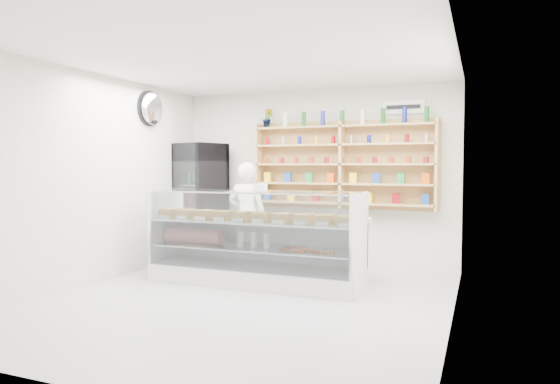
% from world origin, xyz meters
% --- Properties ---
extents(room, '(5.00, 5.00, 5.00)m').
position_xyz_m(room, '(0.00, 0.00, 1.40)').
color(room, '#ACABB0').
rests_on(room, ground).
extents(display_counter, '(2.86, 0.86, 1.25)m').
position_xyz_m(display_counter, '(-0.28, 0.86, 0.35)').
color(display_counter, white).
rests_on(display_counter, floor).
extents(shop_worker, '(0.62, 0.43, 1.63)m').
position_xyz_m(shop_worker, '(-0.75, 1.57, 0.81)').
color(shop_worker, silver).
rests_on(shop_worker, floor).
extents(drinks_cooler, '(0.87, 0.86, 1.95)m').
position_xyz_m(drinks_cooler, '(-1.85, 2.04, 0.98)').
color(drinks_cooler, black).
rests_on(drinks_cooler, floor).
extents(wall_shelving, '(2.84, 0.28, 1.33)m').
position_xyz_m(wall_shelving, '(0.50, 2.34, 1.59)').
color(wall_shelving, tan).
rests_on(wall_shelving, back_wall).
extents(potted_plant, '(0.19, 0.16, 0.31)m').
position_xyz_m(potted_plant, '(-0.75, 2.34, 2.35)').
color(potted_plant, '#1E6626').
rests_on(potted_plant, wall_shelving).
extents(security_mirror, '(0.15, 0.50, 0.50)m').
position_xyz_m(security_mirror, '(-2.17, 1.20, 2.45)').
color(security_mirror, silver).
rests_on(security_mirror, left_wall).
extents(wall_sign, '(0.62, 0.03, 0.20)m').
position_xyz_m(wall_sign, '(1.40, 2.47, 2.45)').
color(wall_sign, white).
rests_on(wall_sign, back_wall).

